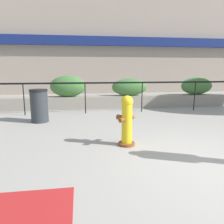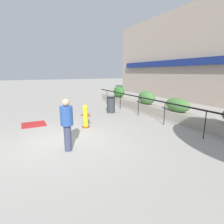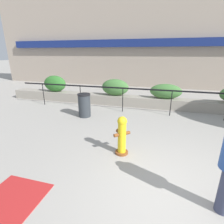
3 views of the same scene
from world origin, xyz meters
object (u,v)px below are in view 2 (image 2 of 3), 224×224
object	(u,v)px
hedge_bush_1	(146,98)
pedestrian	(67,122)
hedge_bush_0	(119,92)
hedge_bush_2	(177,105)
fire_hydrant	(86,116)
trash_bin	(111,105)

from	to	relation	value
hedge_bush_1	pedestrian	xyz separation A→B (m)	(3.53, -6.02, 0.06)
hedge_bush_0	hedge_bush_2	distance (m)	6.18
hedge_bush_0	pedestrian	bearing A→B (deg)	-40.14
hedge_bush_1	hedge_bush_2	distance (m)	2.57
fire_hydrant	trash_bin	distance (m)	3.31
hedge_bush_0	fire_hydrant	world-z (taller)	hedge_bush_0
pedestrian	hedge_bush_1	bearing A→B (deg)	120.38
hedge_bush_2	pedestrian	world-z (taller)	pedestrian
hedge_bush_1	trash_bin	size ratio (longest dim) A/B	1.42
pedestrian	hedge_bush_2	bearing A→B (deg)	99.09
hedge_bush_1	pedestrian	world-z (taller)	pedestrian
hedge_bush_1	fire_hydrant	xyz separation A→B (m)	(1.42, -4.67, -0.38)
hedge_bush_1	hedge_bush_2	size ratio (longest dim) A/B	0.94
hedge_bush_0	pedestrian	size ratio (longest dim) A/B	0.78
hedge_bush_0	trash_bin	xyz separation A→B (m)	(2.83, -2.20, -0.45)
fire_hydrant	pedestrian	world-z (taller)	pedestrian
hedge_bush_1	fire_hydrant	bearing A→B (deg)	-73.05
hedge_bush_2	fire_hydrant	size ratio (longest dim) A/B	1.41
hedge_bush_1	hedge_bush_2	bearing A→B (deg)	0.00
fire_hydrant	trash_bin	size ratio (longest dim) A/B	1.07
hedge_bush_1	fire_hydrant	distance (m)	4.90
hedge_bush_0	hedge_bush_2	bearing A→B (deg)	0.00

